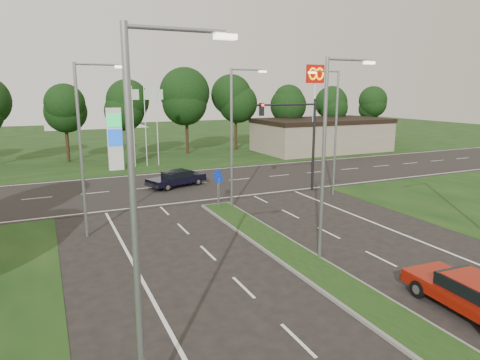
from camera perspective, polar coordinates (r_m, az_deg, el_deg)
name	(u,v)px	position (r m, az deg, el deg)	size (l,w,h in m)	color
ground	(406,331)	(15.65, 21.31, -18.22)	(160.00, 160.00, 0.00)	black
verge_far	(121,143)	(65.39, -15.61, 4.77)	(160.00, 50.00, 0.02)	black
cross_road	(184,185)	(35.49, -7.46, -0.62)	(160.00, 12.00, 0.02)	black
median_kerb	(332,280)	(18.25, 12.11, -12.93)	(2.00, 26.00, 0.12)	slate
commercial_building	(321,135)	(55.70, 10.80, 5.89)	(16.00, 9.00, 4.00)	gray
streetlight_median_near	(328,150)	(18.97, 11.60, 3.90)	(2.53, 0.22, 9.00)	gray
streetlight_median_far	(234,131)	(27.62, -0.76, 6.58)	(2.53, 0.22, 9.00)	gray
streetlight_left_near	(143,209)	(9.67, -12.83, -3.78)	(2.53, 0.22, 9.00)	gray
streetlight_left_far	(84,141)	(23.36, -20.06, 4.89)	(2.53, 0.22, 9.00)	gray
streetlight_right_far	(334,127)	(31.58, 12.39, 6.98)	(2.53, 0.22, 9.00)	gray
traffic_signal	(299,131)	(32.34, 7.92, 6.49)	(5.10, 0.42, 7.00)	black
median_signs	(218,182)	(28.11, -2.94, -0.28)	(1.16, 1.76, 2.38)	gray
gas_pylon	(117,137)	(42.90, -16.08, 5.50)	(5.80, 1.26, 8.00)	silver
mcdonalds_sign	(315,87)	(49.82, 9.96, 12.14)	(2.20, 0.47, 10.40)	silver
treeline_far	(141,97)	(50.14, -13.09, 10.69)	(6.00, 6.00, 9.90)	black
red_sedan	(473,294)	(17.36, 28.60, -13.19)	(2.19, 4.86, 1.31)	maroon
navy_sedan	(177,178)	(34.75, -8.46, 0.24)	(5.02, 3.33, 1.28)	black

